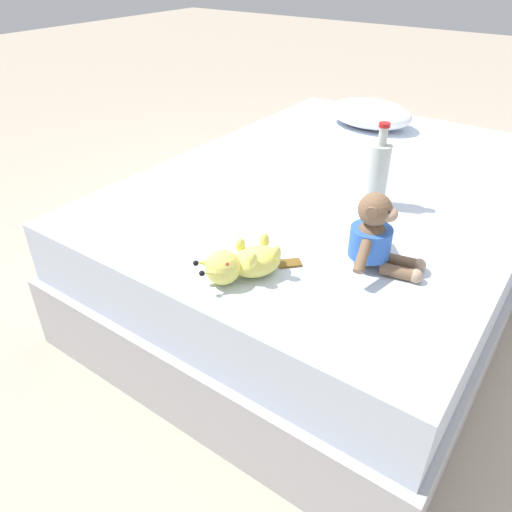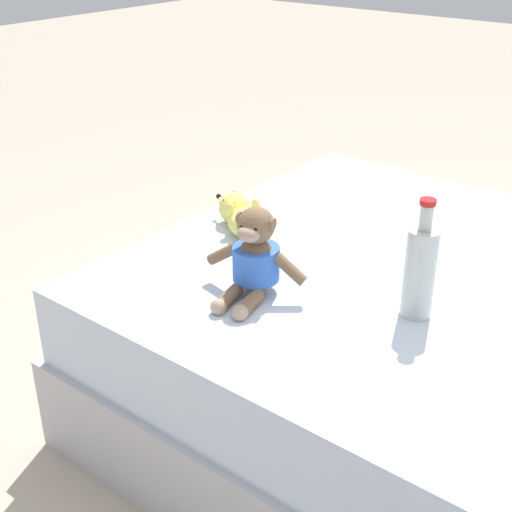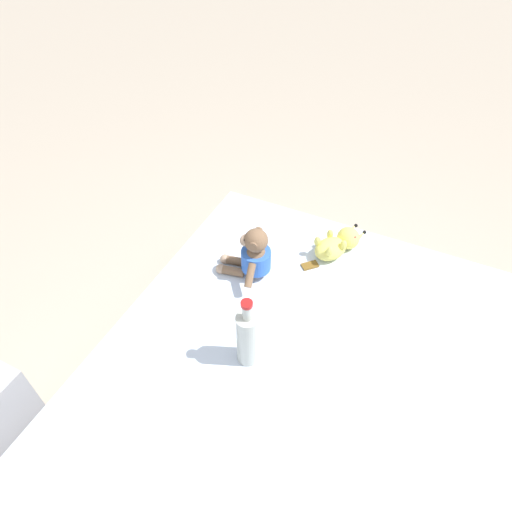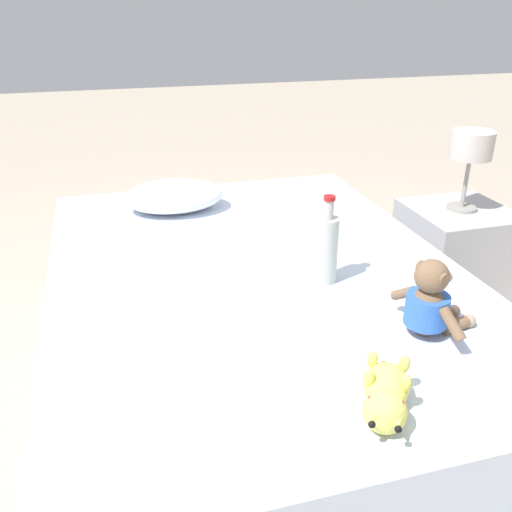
# 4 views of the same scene
# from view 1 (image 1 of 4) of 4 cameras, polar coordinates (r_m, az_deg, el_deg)

# --- Properties ---
(ground_plane) EXTENTS (16.00, 16.00, 0.00)m
(ground_plane) POSITION_cam_1_polar(r_m,az_deg,el_deg) (2.32, 8.83, -3.00)
(ground_plane) COLOR #B7A893
(bed) EXTENTS (1.48, 2.04, 0.53)m
(bed) POSITION_cam_1_polar(r_m,az_deg,el_deg) (2.18, 9.40, 2.53)
(bed) COLOR #B2B2B7
(bed) RESTS_ON ground_plane
(pillow) EXTENTS (0.46, 0.32, 0.13)m
(pillow) POSITION_cam_1_polar(r_m,az_deg,el_deg) (2.69, 13.11, 15.86)
(pillow) COLOR white
(pillow) RESTS_ON bed
(plush_monkey) EXTENTS (0.24, 0.29, 0.24)m
(plush_monkey) POSITION_cam_1_polar(r_m,az_deg,el_deg) (1.45, 13.65, 2.09)
(plush_monkey) COLOR brown
(plush_monkey) RESTS_ON bed
(plush_yellow_creature) EXTENTS (0.22, 0.31, 0.10)m
(plush_yellow_creature) POSITION_cam_1_polar(r_m,az_deg,el_deg) (1.39, -1.62, -0.83)
(plush_yellow_creature) COLOR #EAE066
(plush_yellow_creature) RESTS_ON bed
(glass_bottle) EXTENTS (0.08, 0.08, 0.31)m
(glass_bottle) POSITION_cam_1_polar(r_m,az_deg,el_deg) (1.81, 13.98, 9.31)
(glass_bottle) COLOR #B7BCB2
(glass_bottle) RESTS_ON bed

